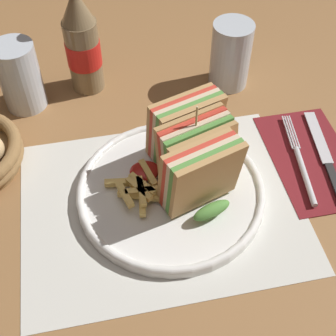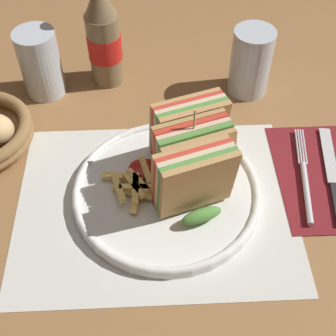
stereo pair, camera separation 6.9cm
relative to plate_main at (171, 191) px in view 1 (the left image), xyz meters
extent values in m
plane|color=olive|center=(-0.02, -0.01, -0.01)|extent=(4.00, 4.00, 0.00)
cube|color=silver|center=(-0.02, -0.02, -0.01)|extent=(0.41, 0.32, 0.00)
cylinder|color=white|center=(0.00, 0.00, 0.00)|extent=(0.28, 0.28, 0.01)
torus|color=white|center=(0.00, 0.00, 0.00)|extent=(0.28, 0.28, 0.01)
cube|color=tan|center=(0.04, -0.04, 0.06)|extent=(0.11, 0.05, 0.11)
cube|color=#518E3D|center=(0.04, -0.03, 0.06)|extent=(0.11, 0.05, 0.11)
cube|color=beige|center=(0.04, -0.03, 0.06)|extent=(0.11, 0.05, 0.11)
cube|color=red|center=(0.03, -0.02, 0.06)|extent=(0.11, 0.05, 0.11)
cube|color=tan|center=(0.03, -0.01, 0.06)|extent=(0.11, 0.05, 0.11)
ellipsoid|color=#518E3D|center=(0.05, -0.06, 0.02)|extent=(0.06, 0.04, 0.02)
cube|color=tan|center=(0.04, -0.01, 0.06)|extent=(0.11, 0.05, 0.11)
cube|color=#518E3D|center=(0.04, 0.00, 0.06)|extent=(0.11, 0.05, 0.11)
cube|color=beige|center=(0.04, 0.01, 0.06)|extent=(0.11, 0.05, 0.11)
cube|color=red|center=(0.04, 0.02, 0.06)|extent=(0.11, 0.05, 0.11)
cube|color=tan|center=(0.03, 0.02, 0.06)|extent=(0.11, 0.05, 0.11)
ellipsoid|color=#518E3D|center=(0.05, -0.01, 0.02)|extent=(0.06, 0.04, 0.02)
cube|color=tan|center=(0.04, 0.05, 0.06)|extent=(0.11, 0.05, 0.11)
cube|color=#518E3D|center=(0.04, 0.06, 0.06)|extent=(0.11, 0.05, 0.11)
cube|color=beige|center=(0.04, 0.07, 0.06)|extent=(0.11, 0.05, 0.11)
cube|color=red|center=(0.03, 0.08, 0.06)|extent=(0.11, 0.05, 0.11)
cube|color=tan|center=(0.03, 0.09, 0.06)|extent=(0.11, 0.05, 0.11)
ellipsoid|color=#518E3D|center=(0.05, 0.04, 0.02)|extent=(0.06, 0.04, 0.02)
cylinder|color=tan|center=(0.04, 0.01, 0.08)|extent=(0.00, 0.00, 0.14)
cube|color=#E5C166|center=(-0.06, 0.02, 0.01)|extent=(0.06, 0.02, 0.01)
cube|color=#E5C166|center=(-0.04, -0.01, 0.01)|extent=(0.02, 0.07, 0.01)
cube|color=#E5C166|center=(-0.05, -0.01, 0.01)|extent=(0.07, 0.03, 0.01)
cube|color=#E5C166|center=(-0.04, -0.01, 0.02)|extent=(0.01, 0.05, 0.01)
cube|color=#E5C166|center=(-0.03, 0.02, 0.02)|extent=(0.02, 0.05, 0.01)
cube|color=#E5C166|center=(-0.04, -0.01, 0.02)|extent=(0.06, 0.01, 0.01)
cube|color=#E5C166|center=(-0.07, -0.01, 0.02)|extent=(0.02, 0.05, 0.01)
cube|color=#E5C166|center=(-0.04, 0.00, 0.02)|extent=(0.04, 0.05, 0.01)
cube|color=#E5C166|center=(-0.05, 0.00, 0.02)|extent=(0.03, 0.05, 0.01)
ellipsoid|color=maroon|center=(-0.03, 0.03, 0.02)|extent=(0.05, 0.04, 0.02)
cube|color=maroon|center=(0.24, 0.03, -0.01)|extent=(0.13, 0.22, 0.00)
cylinder|color=silver|center=(0.21, -0.01, 0.00)|extent=(0.02, 0.11, 0.01)
cylinder|color=silver|center=(0.22, 0.08, 0.00)|extent=(0.01, 0.08, 0.00)
cylinder|color=silver|center=(0.22, 0.08, 0.00)|extent=(0.01, 0.08, 0.00)
cylinder|color=silver|center=(0.22, 0.08, 0.00)|extent=(0.01, 0.08, 0.00)
cylinder|color=silver|center=(0.23, 0.08, 0.00)|extent=(0.01, 0.08, 0.00)
cube|color=black|center=(0.25, -0.03, 0.00)|extent=(0.02, 0.08, 0.00)
cube|color=silver|center=(0.26, 0.07, 0.00)|extent=(0.03, 0.12, 0.00)
cylinder|color=#7A6647|center=(-0.10, 0.28, 0.06)|extent=(0.06, 0.06, 0.13)
cylinder|color=red|center=(-0.10, 0.28, 0.06)|extent=(0.06, 0.06, 0.05)
cone|color=#7A6647|center=(-0.10, 0.28, 0.15)|extent=(0.06, 0.06, 0.06)
cylinder|color=silver|center=(0.16, 0.24, 0.05)|extent=(0.07, 0.07, 0.12)
cylinder|color=black|center=(0.16, 0.24, 0.01)|extent=(0.06, 0.06, 0.04)
cylinder|color=silver|center=(-0.21, 0.25, 0.05)|extent=(0.07, 0.07, 0.12)
cylinder|color=black|center=(-0.21, 0.25, 0.01)|extent=(0.06, 0.06, 0.04)
camera|label=1|loc=(-0.09, -0.42, 0.55)|focal=50.00mm
camera|label=2|loc=(-0.02, -0.42, 0.55)|focal=50.00mm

